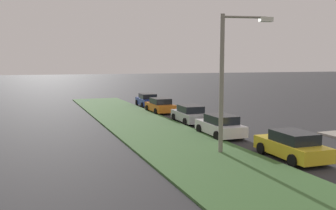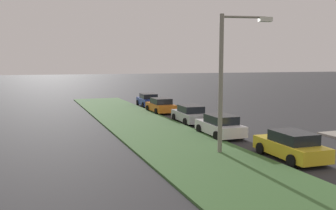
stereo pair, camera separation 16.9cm
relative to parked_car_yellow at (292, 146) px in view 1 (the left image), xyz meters
The scene contains 7 objects.
grass_median 6.48m from the parked_car_yellow, 40.51° to the left, with size 60.00×6.00×0.12m, color #3D6633.
parked_car_yellow is the anchor object (origin of this frame).
parked_car_white 6.61m from the parked_car_yellow, ahead, with size 4.33×2.09×1.47m.
parked_car_silver 12.38m from the parked_car_yellow, ahead, with size 4.37×2.15×1.47m.
parked_car_orange 19.12m from the parked_car_yellow, ahead, with size 4.31×2.04×1.47m.
parked_car_blue 24.69m from the parked_car_yellow, ahead, with size 4.39×2.19×1.47m.
streetlight 4.98m from the parked_car_yellow, 49.24° to the left, with size 0.85×2.85×7.50m.
Camera 1 is at (-10.03, 15.80, 4.96)m, focal length 39.43 mm.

